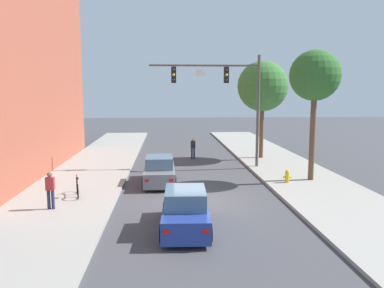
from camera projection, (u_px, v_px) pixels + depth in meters
name	position (u px, v px, depth m)	size (l,w,h in m)	color
ground_plane	(200.00, 201.00, 18.20)	(120.00, 120.00, 0.00)	#424247
sidewalk_left	(62.00, 203.00, 17.75)	(5.00, 60.00, 0.15)	#99968E
sidewalk_right	(332.00, 197.00, 18.62)	(5.00, 60.00, 0.15)	#99968E
traffic_signal_mast	(227.00, 89.00, 25.27)	(7.38, 0.38, 7.50)	#514C47
car_lead_grey	(159.00, 171.00, 21.64)	(1.87, 4.25, 1.60)	slate
car_following_blue	(185.00, 211.00, 14.43)	(1.96, 4.30, 1.60)	navy
pedestrian_sidewalk_left_walker	(50.00, 189.00, 16.42)	(0.36, 0.22, 1.64)	#232847
pedestrian_crossing_road	(193.00, 147.00, 29.68)	(0.36, 0.22, 1.64)	#232847
bicycle_leaning	(77.00, 188.00, 18.57)	(0.51, 1.73, 0.98)	black
fire_hydrant	(287.00, 176.00, 21.36)	(0.48, 0.24, 0.72)	gold
street_tree_nearest	(315.00, 77.00, 21.29)	(2.85, 2.85, 7.41)	brown
street_tree_second	(263.00, 86.00, 28.84)	(3.84, 3.84, 7.43)	brown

